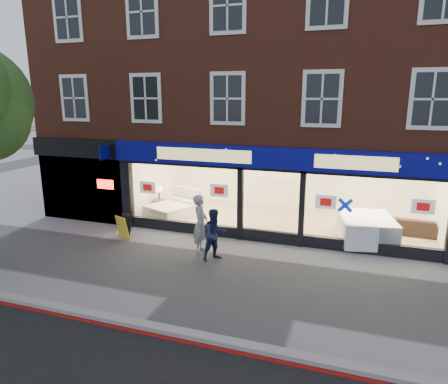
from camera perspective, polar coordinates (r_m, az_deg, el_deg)
The scene contains 12 objects.
ground at distance 11.15m, azimuth 3.03°, elevation -12.47°, with size 120.00×120.00×0.00m, color gray.
kerb_line at distance 8.61m, azimuth -3.01°, elevation -21.08°, with size 60.00×0.10×0.01m, color #8C0A07.
kerb_stone at distance 8.73m, azimuth -2.50°, elevation -20.09°, with size 60.00×0.25×0.12m, color gray.
showroom_floor at distance 15.90m, azimuth 8.21°, elevation -4.26°, with size 11.00×4.50×0.10m, color tan.
building at distance 16.89m, azimuth 10.09°, elevation 19.46°, with size 19.00×8.26×10.30m.
display_bed at distance 16.27m, azimuth -7.24°, elevation -2.51°, with size 2.14×2.34×1.07m.
bedside_table at distance 17.02m, azimuth -9.16°, elevation -1.95°, with size 0.45×0.45×0.55m, color brown.
mattress_stack at distance 14.35m, azimuth 19.61°, elevation -4.97°, with size 2.07×2.42×0.84m.
sofa at distance 15.68m, azimuth 25.04°, elevation -4.36°, with size 2.07×0.81×0.61m, color black.
a_board at distance 14.42m, azimuth -14.08°, elevation -4.86°, with size 0.56×0.36×0.86m, color yellow.
pedestrian_grey at distance 12.70m, azimuth -3.38°, elevation -4.56°, with size 0.69×0.45×1.88m, color #929599.
pedestrian_blue at distance 12.14m, azimuth -1.31°, elevation -6.11°, with size 0.78×0.61×1.60m, color #172142.
Camera 1 is at (2.67, -9.65, 4.92)m, focal length 32.00 mm.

